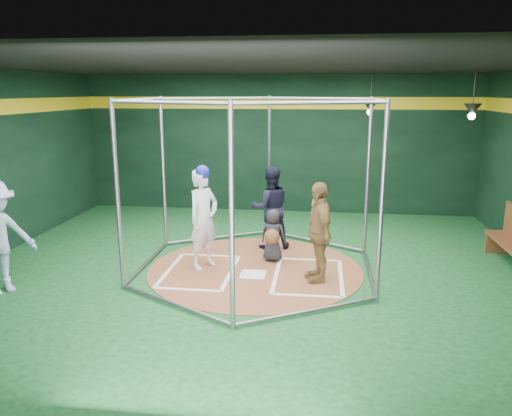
# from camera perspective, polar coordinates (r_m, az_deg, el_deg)

# --- Properties ---
(room_shell) EXTENTS (10.10, 9.10, 3.53)m
(room_shell) POSITION_cam_1_polar(r_m,az_deg,el_deg) (8.51, -0.08, 4.15)
(room_shell) COLOR #0D3D18
(room_shell) RESTS_ON ground
(clay_disc) EXTENTS (3.80, 3.80, 0.01)m
(clay_disc) POSITION_cam_1_polar(r_m,az_deg,el_deg) (8.95, -0.08, -6.98)
(clay_disc) COLOR brown
(clay_disc) RESTS_ON ground
(home_plate) EXTENTS (0.43, 0.43, 0.01)m
(home_plate) POSITION_cam_1_polar(r_m,az_deg,el_deg) (8.67, -0.34, -7.59)
(home_plate) COLOR white
(home_plate) RESTS_ON clay_disc
(batter_box_left) EXTENTS (1.17, 1.77, 0.01)m
(batter_box_left) POSITION_cam_1_polar(r_m,az_deg,el_deg) (8.88, -6.43, -7.15)
(batter_box_left) COLOR white
(batter_box_left) RESTS_ON clay_disc
(batter_box_right) EXTENTS (1.17, 1.77, 0.01)m
(batter_box_right) POSITION_cam_1_polar(r_m,az_deg,el_deg) (8.65, 6.01, -7.72)
(batter_box_right) COLOR white
(batter_box_right) RESTS_ON clay_disc
(batting_cage) EXTENTS (4.05, 4.67, 3.00)m
(batting_cage) POSITION_cam_1_polar(r_m,az_deg,el_deg) (8.55, -0.09, 2.46)
(batting_cage) COLOR gray
(batting_cage) RESTS_ON ground
(pendant_lamp_near) EXTENTS (0.34, 0.34, 0.90)m
(pendant_lamp_near) POSITION_cam_1_polar(r_m,az_deg,el_deg) (11.98, 12.93, 11.21)
(pendant_lamp_near) COLOR black
(pendant_lamp_near) RESTS_ON room_shell
(pendant_lamp_far) EXTENTS (0.34, 0.34, 0.90)m
(pendant_lamp_far) POSITION_cam_1_polar(r_m,az_deg,el_deg) (10.73, 23.49, 10.26)
(pendant_lamp_far) COLOR black
(pendant_lamp_far) RESTS_ON room_shell
(batter_figure) EXTENTS (0.70, 0.77, 1.84)m
(batter_figure) POSITION_cam_1_polar(r_m,az_deg,el_deg) (8.82, -6.02, -1.08)
(batter_figure) COLOR silver
(batter_figure) RESTS_ON clay_disc
(visitor_leopard) EXTENTS (0.66, 1.05, 1.67)m
(visitor_leopard) POSITION_cam_1_polar(r_m,az_deg,el_deg) (8.26, 7.18, -2.71)
(visitor_leopard) COLOR tan
(visitor_leopard) RESTS_ON clay_disc
(catcher_figure) EXTENTS (0.53, 0.59, 0.98)m
(catcher_figure) POSITION_cam_1_polar(r_m,az_deg,el_deg) (9.19, 1.95, -3.14)
(catcher_figure) COLOR black
(catcher_figure) RESTS_ON clay_disc
(umpire) EXTENTS (0.94, 0.82, 1.65)m
(umpire) POSITION_cam_1_polar(r_m,az_deg,el_deg) (9.91, 1.64, 0.04)
(umpire) COLOR black
(umpire) RESTS_ON clay_disc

